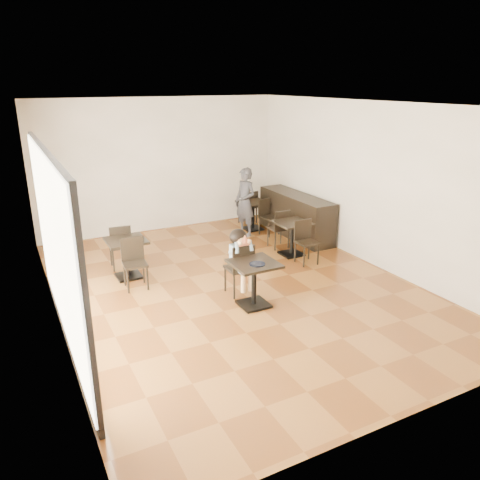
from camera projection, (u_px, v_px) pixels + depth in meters
floor at (234, 286)px, 8.51m from camera, size 6.00×8.00×0.01m
ceiling at (234, 104)px, 7.47m from camera, size 6.00×8.00×0.01m
wall_back at (160, 165)px, 11.36m from camera, size 6.00×0.01×3.20m
wall_front at (415, 289)px, 4.63m from camera, size 6.00×0.01×3.20m
wall_left at (47, 224)px, 6.69m from camera, size 0.01×8.00×3.20m
wall_right at (369, 184)px, 9.29m from camera, size 0.01×8.00×3.20m
storefront_window at (55, 248)px, 6.35m from camera, size 0.04×4.50×2.60m
child_table at (254, 284)px, 7.67m from camera, size 0.73×0.73×0.77m
child_chair at (239, 268)px, 8.11m from camera, size 0.42×0.42×0.93m
child at (239, 262)px, 8.07m from camera, size 0.42×0.58×1.16m
plate at (257, 264)px, 7.46m from camera, size 0.26×0.26×0.02m
pizza_slice at (244, 242)px, 7.77m from camera, size 0.27×0.21×0.06m
adult_patron at (245, 202)px, 11.10m from camera, size 0.54×0.68×1.63m
cafe_table_mid at (292, 238)px, 9.94m from camera, size 0.72×0.72×0.73m
cafe_table_left at (127, 258)px, 8.80m from camera, size 0.77×0.77×0.75m
cafe_table_back at (253, 216)px, 11.67m from camera, size 0.83×0.83×0.71m
chair_mid_a at (278, 228)px, 10.38m from camera, size 0.41×0.41×0.88m
chair_mid_b at (307, 243)px, 9.46m from camera, size 0.41×0.41×0.88m
chair_left_a at (120, 246)px, 9.24m from camera, size 0.44×0.44×0.91m
chair_left_b at (135, 264)px, 8.31m from camera, size 0.44×0.44×0.91m
chair_back_a at (248, 207)px, 12.17m from camera, size 0.48×0.48×0.86m
chair_back_b at (269, 218)px, 11.24m from camera, size 0.48×0.48×0.86m
service_counter at (296, 215)px, 11.18m from camera, size 0.60×2.40×1.00m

